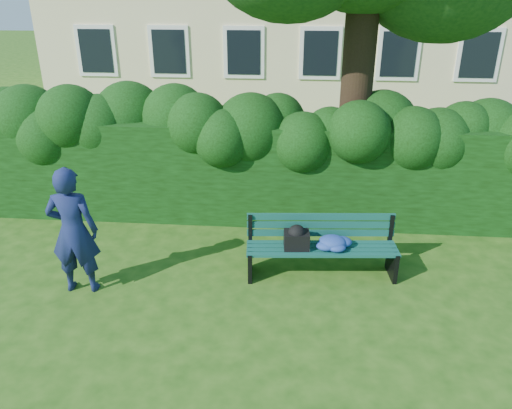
{
  "coord_description": "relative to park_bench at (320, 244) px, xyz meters",
  "views": [
    {
      "loc": [
        0.6,
        -6.25,
        4.02
      ],
      "look_at": [
        0.0,
        0.6,
        0.95
      ],
      "focal_mm": 35.0,
      "sensor_mm": 36.0,
      "label": 1
    }
  ],
  "objects": [
    {
      "name": "hedge",
      "position": [
        -0.97,
        1.95,
        0.39
      ],
      "size": [
        10.0,
        1.0,
        1.8
      ],
      "color": "black",
      "rests_on": "ground"
    },
    {
      "name": "ground",
      "position": [
        -0.97,
        -0.25,
        -0.51
      ],
      "size": [
        80.0,
        80.0,
        0.0
      ],
      "primitive_type": "plane",
      "color": "#1F4B10",
      "rests_on": "ground"
    },
    {
      "name": "park_bench",
      "position": [
        0.0,
        0.0,
        0.0
      ],
      "size": [
        2.24,
        0.74,
        0.89
      ],
      "rotation": [
        0.0,
        0.0,
        0.08
      ],
      "color": "#0D4340",
      "rests_on": "ground"
    },
    {
      "name": "man_reading",
      "position": [
        -3.38,
        -0.7,
        0.42
      ],
      "size": [
        0.71,
        0.5,
        1.85
      ],
      "primitive_type": "imported",
      "rotation": [
        0.0,
        0.0,
        3.24
      ],
      "color": "#161F4F",
      "rests_on": "ground"
    }
  ]
}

